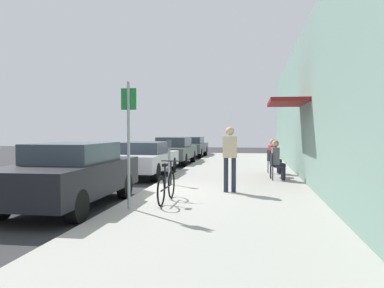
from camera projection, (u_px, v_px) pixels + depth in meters
ground_plane at (139, 197)px, 10.17m from camera, size 60.00×60.00×0.00m
sidewalk_slab at (230, 186)px, 11.80m from camera, size 4.50×32.00×0.12m
building_facade at (313, 104)px, 11.35m from camera, size 1.40×32.00×5.00m
parked_car_0 at (71, 174)px, 8.75m from camera, size 1.80×4.40×1.44m
parked_car_1 at (144, 158)px, 14.62m from camera, size 1.80×4.40×1.29m
parked_car_2 at (174, 150)px, 20.11m from camera, size 1.80×4.40×1.38m
parked_car_3 at (191, 146)px, 25.68m from camera, size 1.80×4.40×1.30m
parking_meter at (169, 159)px, 11.68m from camera, size 0.12×0.10×1.32m
street_sign at (129, 135)px, 8.01m from camera, size 0.32×0.06×2.60m
bicycle_0 at (167, 186)px, 8.76m from camera, size 0.46×1.71×0.90m
cafe_chair_0 at (275, 164)px, 12.74m from camera, size 0.49×0.49×0.87m
seated_patron_0 at (277, 158)px, 12.73m from camera, size 0.46×0.40×1.29m
cafe_chair_1 at (274, 162)px, 13.54m from camera, size 0.48×0.48×0.87m
cafe_chair_2 at (272, 160)px, 14.62m from camera, size 0.54×0.54×0.87m
seated_patron_2 at (274, 155)px, 14.62m from camera, size 0.49×0.44×1.29m
pedestrian_standing at (230, 154)px, 10.16m from camera, size 0.36×0.22×1.70m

